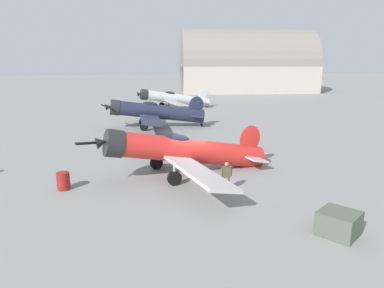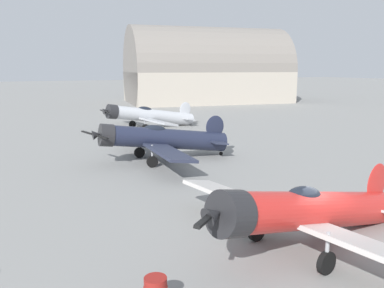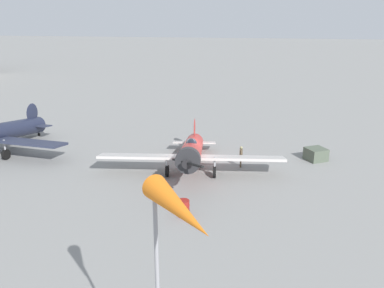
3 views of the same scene
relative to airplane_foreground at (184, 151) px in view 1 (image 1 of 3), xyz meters
name	(u,v)px [view 1 (image 1 of 3)]	position (x,y,z in m)	size (l,w,h in m)	color
ground_plane	(192,173)	(0.08, -0.51, -1.44)	(400.00, 400.00, 0.00)	gray
airplane_foreground	(184,151)	(0.00, 0.00, 0.00)	(12.80, 11.27, 3.29)	red
airplane_mid_apron	(154,112)	(15.84, -0.44, 0.20)	(12.51, 10.51, 3.22)	#1E2338
airplane_far_line	(173,99)	(30.94, -5.29, 0.01)	(12.35, 10.97, 3.04)	#B7BABF
ground_crew_mechanic	(226,174)	(-3.31, -1.48, -0.50)	(0.25, 0.60, 1.56)	brown
equipment_crate	(339,223)	(-8.74, -4.11, -0.98)	(1.90, 1.89, 0.93)	#4C5647
fuel_drum	(63,181)	(-1.01, 6.67, -0.98)	(0.69, 0.69, 0.93)	maroon
distant_hangar	(245,70)	(59.14, -28.08, 3.64)	(21.77, 32.49, 17.07)	#ADA393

